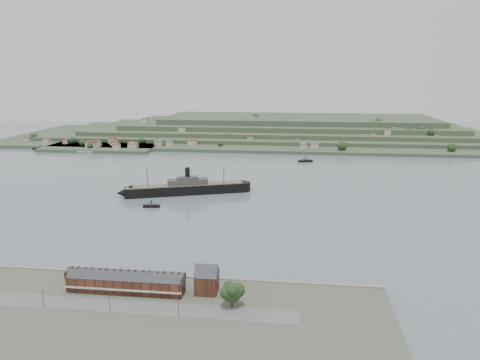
# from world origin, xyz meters

# --- Properties ---
(ground) EXTENTS (1400.00, 1400.00, 0.00)m
(ground) POSITION_xyz_m (0.00, 0.00, 0.00)
(ground) COLOR slate
(ground) RESTS_ON ground
(near_shore) EXTENTS (220.00, 80.00, 2.60)m
(near_shore) POSITION_xyz_m (0.00, -186.75, 1.01)
(near_shore) COLOR #4C5142
(near_shore) RESTS_ON ground
(terrace_row) EXTENTS (55.60, 9.80, 11.07)m
(terrace_row) POSITION_xyz_m (-10.00, -168.02, 6.84)
(terrace_row) COLOR #3F2216
(terrace_row) RESTS_ON ground
(gabled_building) EXTENTS (10.40, 10.18, 14.09)m
(gabled_building) POSITION_xyz_m (27.50, -164.00, 8.19)
(gabled_building) COLOR #3F2216
(gabled_building) RESTS_ON ground
(far_peninsula) EXTENTS (760.00, 309.00, 30.00)m
(far_peninsula) POSITION_xyz_m (27.91, 393.10, 11.88)
(far_peninsula) COLOR #334930
(far_peninsula) RESTS_ON ground
(steamship) EXTENTS (110.24, 50.34, 27.52)m
(steamship) POSITION_xyz_m (-30.07, 17.59, 5.08)
(steamship) COLOR black
(steamship) RESTS_ON ground
(tugboat) EXTENTS (13.08, 4.90, 5.74)m
(tugboat) POSITION_xyz_m (-43.64, -24.82, 1.40)
(tugboat) COLOR black
(tugboat) RESTS_ON ground
(ferry_west) EXTENTS (19.80, 7.33, 7.26)m
(ferry_west) POSITION_xyz_m (-278.47, 225.00, 1.75)
(ferry_west) COLOR black
(ferry_west) RESTS_ON ground
(ferry_east) EXTENTS (17.16, 10.20, 6.23)m
(ferry_east) POSITION_xyz_m (75.81, 180.94, 1.50)
(ferry_east) COLOR black
(ferry_east) RESTS_ON ground
(fig_tree) EXTENTS (10.58, 9.17, 11.81)m
(fig_tree) POSITION_xyz_m (41.19, -176.57, 9.21)
(fig_tree) COLOR #42291E
(fig_tree) RESTS_ON ground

